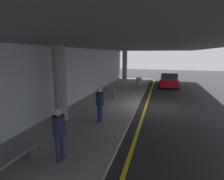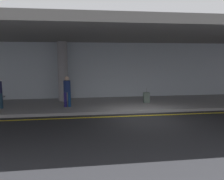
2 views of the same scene
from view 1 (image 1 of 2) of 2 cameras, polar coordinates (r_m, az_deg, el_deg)
The scene contains 13 objects.
ground_plane at distance 12.36m, azimuth 12.82°, elevation -5.18°, with size 60.00×60.00×0.00m, color #222326.
sidewalk at distance 12.82m, azimuth -1.16°, elevation -3.96°, with size 26.00×4.20×0.15m, color gray.
lane_stripe_yellow at distance 12.39m, azimuth 10.40°, elevation -5.03°, with size 26.00×0.14×0.01m, color yellow.
support_column_left_mid at distance 9.31m, azimuth -15.76°, elevation 1.85°, with size 0.61×0.61×3.65m, color gray.
support_column_center at distance 24.39m, azimuth 3.94°, elevation 7.70°, with size 0.61×0.61×3.65m, color gray.
ceiling_overhang at distance 12.26m, azimuth 1.07°, elevation 13.64°, with size 28.00×13.20×0.30m, color slate.
terminal_back_wall at distance 13.28m, azimuth -10.58°, elevation 4.40°, with size 26.00×0.30×3.80m, color #A9B2BD.
car_red at distance 20.45m, azimuth 17.12°, elevation 3.03°, with size 4.10×1.92×1.50m.
traveler_with_luggage at distance 8.97m, azimuth -3.80°, elevation -3.72°, with size 0.38×0.38×1.68m.
person_waiting_for_ride at distance 5.93m, azimuth -15.99°, elevation -12.07°, with size 0.38×0.38×1.68m.
suitcase_upright_primary at distance 13.59m, azimuth 0.43°, elevation -1.41°, with size 0.36×0.22×0.90m.
bench_metal at distance 6.19m, azimuth -28.83°, elevation -18.33°, with size 1.60×0.50×0.48m.
trash_bin_steel at distance 19.36m, azimuth 8.28°, elevation 2.57°, with size 0.56×0.56×0.85m, color gray.
Camera 1 is at (-11.88, -0.39, 3.40)m, focal length 29.67 mm.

